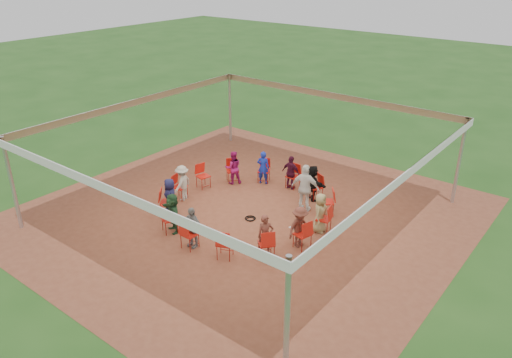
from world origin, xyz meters
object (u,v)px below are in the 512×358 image
Objects in this scene: chair_11 at (190,234)px; person_seated_1 at (320,213)px; person_seated_5 at (233,167)px; cable_coil at (250,219)px; person_seated_2 at (313,183)px; person_seated_8 at (173,213)px; person_seated_9 at (192,227)px; chair_3 at (315,187)px; chair_1 at (324,219)px; chair_6 at (233,171)px; person_seated_6 at (182,183)px; chair_0 at (302,234)px; person_seated_10 at (265,236)px; chair_4 at (293,176)px; person_seated_3 at (291,173)px; chair_10 at (169,219)px; chair_2 at (327,202)px; chair_5 at (264,171)px; chair_9 at (167,202)px; person_seated_4 at (263,167)px; chair_12 at (225,244)px; laptop at (296,226)px; standing_person at (305,188)px; person_seated_0 at (300,227)px; chair_13 at (266,244)px; person_seated_7 at (170,197)px; chair_7 at (203,176)px; chair_8 at (180,187)px.

person_seated_1 is at bearing 52.51° from chair_11.
cable_coil is at bearing 90.63° from person_seated_5.
person_seated_8 is at bearing 90.00° from person_seated_2.
chair_3 is at bearing 76.83° from person_seated_9.
chair_1 is 2.25m from chair_3.
cable_coil is (-0.81, -2.42, -0.61)m from person_seated_2.
person_seated_6 reaches higher than chair_6.
person_seated_10 reaches higher than chair_0.
chair_4 is 0.72× the size of person_seated_3.
chair_3 is at bearing 90.00° from chair_10.
person_seated_6 reaches higher than chair_2.
chair_1 is at bearing 90.00° from person_seated_6.
chair_11 is at bearing 77.14° from chair_5.
chair_10 is at bearing 12.86° from chair_9.
chair_4 is 1.00× the size of chair_9.
chair_3 is 2.21m from person_seated_4.
person_seated_4 is (0.05, -0.11, 0.18)m from chair_5.
chair_12 is (1.08, -4.95, 0.00)m from chair_4.
chair_9 is 4.95m from person_seated_1.
laptop is (3.34, 1.68, -0.04)m from person_seated_8.
person_seated_5 and person_seated_8 have the same top height.
chair_0 is 2.33m from standing_person.
chair_4 is 3.97m from person_seated_0.
chair_5 and chair_9 have the same top height.
chair_4 is 0.72× the size of person_seated_9.
chair_1 is 3.97m from person_seated_9.
person_seated_8 is (-2.25, -4.55, 0.18)m from chair_3.
chair_13 is at bearing -178.44° from laptop.
standing_person is (1.37, 3.84, 0.19)m from person_seated_9.
person_seated_1 is (-0.11, 1.13, 0.18)m from chair_0.
standing_person reaches higher than chair_2.
person_seated_8 reaches higher than chair_0.
person_seated_7 is (-4.00, -3.12, 0.18)m from chair_2.
chair_6 is at bearing 38.57° from chair_3.
person_seated_9 is 2.99m from laptop.
chair_12 is 0.72× the size of person_seated_9.
person_seated_1 is at bearing 77.14° from person_seated_7.
chair_11 is 0.72× the size of person_seated_4.
person_seated_3 and person_seated_9 have the same top height.
chair_7 is 1.15m from person_seated_5.
person_seated_6 is at bearing 127.49° from chair_12.
chair_8 is 0.72× the size of person_seated_4.
chair_11 is 3.07m from laptop.
person_seated_2 is 2.15m from person_seated_4.
person_seated_5 is at bearing 139.73° from chair_9.
person_seated_7 is 3.77× the size of laptop.
chair_1 is 4.68m from chair_6.
chair_12 is at bearing 25.71° from chair_10.
person_seated_1 is at bearing 141.43° from person_seated_3.
chair_1 is 3.17m from person_seated_3.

